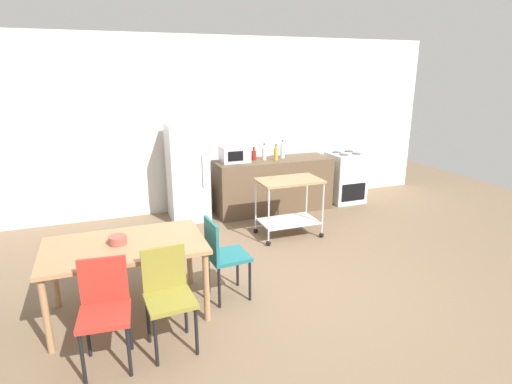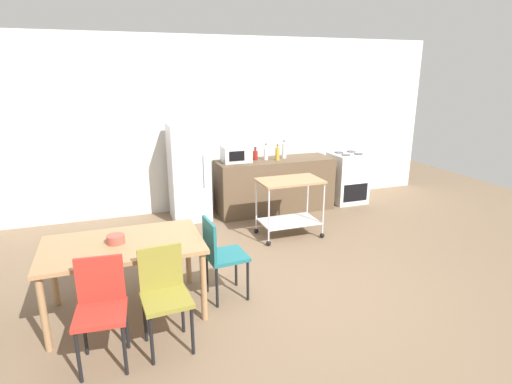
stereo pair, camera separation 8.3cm
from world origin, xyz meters
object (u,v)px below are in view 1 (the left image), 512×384
(dining_table, at_px, (125,251))
(chair_olive, at_px, (168,292))
(microwave, at_px, (235,154))
(fruit_bowl, at_px, (118,240))
(chair_red, at_px, (105,306))
(stove_oven, at_px, (345,177))
(bottle_sparkling_water, at_px, (264,153))
(kitchen_cart, at_px, (289,198))
(bottle_soda, at_px, (254,155))
(refrigerator, at_px, (188,173))
(chair_teal, at_px, (222,253))
(bottle_hot_sauce, at_px, (282,150))
(bottle_olive_oil, at_px, (276,154))

(dining_table, bearing_deg, chair_olive, -65.14)
(microwave, height_order, fruit_bowl, microwave)
(chair_red, distance_m, chair_olive, 0.52)
(dining_table, relative_size, stove_oven, 1.63)
(bottle_sparkling_water, bearing_deg, kitchen_cart, -94.25)
(chair_olive, distance_m, kitchen_cart, 2.81)
(chair_red, height_order, bottle_soda, bottle_soda)
(bottle_soda, bearing_deg, kitchen_cart, -86.22)
(kitchen_cart, height_order, bottle_sparkling_water, bottle_sparkling_water)
(dining_table, xyz_separation_m, microwave, (1.92, 2.48, 0.36))
(chair_olive, bearing_deg, bottle_soda, 54.38)
(refrigerator, xyz_separation_m, bottle_soda, (1.13, -0.01, 0.21))
(chair_teal, distance_m, bottle_hot_sauce, 3.17)
(dining_table, bearing_deg, microwave, 52.32)
(dining_table, bearing_deg, refrigerator, 65.80)
(stove_oven, xyz_separation_m, microwave, (-2.12, 0.03, 0.58))
(kitchen_cart, distance_m, bottle_soda, 1.30)
(bottle_sparkling_water, height_order, bottle_hot_sauce, bottle_hot_sauce)
(microwave, distance_m, bottle_soda, 0.35)
(kitchen_cart, bearing_deg, bottle_soda, 93.78)
(chair_red, relative_size, chair_teal, 1.00)
(dining_table, distance_m, bottle_soda, 3.40)
(microwave, distance_m, bottle_hot_sauce, 0.86)
(bottle_soda, relative_size, bottle_sparkling_water, 0.79)
(kitchen_cart, xyz_separation_m, bottle_soda, (-0.08, 1.23, 0.41))
(bottle_soda, bearing_deg, dining_table, -131.98)
(refrigerator, bearing_deg, chair_olive, -104.88)
(chair_olive, distance_m, chair_teal, 0.88)
(stove_oven, bearing_deg, bottle_hot_sauce, 178.15)
(chair_red, bearing_deg, bottle_sparkling_water, 55.37)
(stove_oven, relative_size, microwave, 2.00)
(refrigerator, xyz_separation_m, fruit_bowl, (-1.19, -2.51, 0.02))
(chair_red, xyz_separation_m, stove_oven, (4.26, 3.13, -0.07))
(bottle_hot_sauce, bearing_deg, stove_oven, -1.85)
(refrigerator, bearing_deg, microwave, -3.59)
(chair_red, relative_size, bottle_soda, 4.14)
(dining_table, bearing_deg, bottle_soda, 48.02)
(bottle_olive_oil, distance_m, fruit_bowl, 3.55)
(dining_table, distance_m, chair_teal, 0.97)
(chair_red, relative_size, stove_oven, 0.97)
(chair_red, height_order, bottle_olive_oil, bottle_olive_oil)
(chair_olive, bearing_deg, fruit_bowl, 114.62)
(fruit_bowl, bearing_deg, chair_olive, -61.74)
(microwave, bearing_deg, fruit_bowl, -128.70)
(microwave, bearing_deg, stove_oven, -0.87)
(bottle_olive_oil, bearing_deg, bottle_soda, 154.73)
(bottle_soda, bearing_deg, refrigerator, 179.34)
(stove_oven, distance_m, kitchen_cart, 2.05)
(stove_oven, bearing_deg, bottle_sparkling_water, 179.35)
(chair_olive, bearing_deg, bottle_olive_oil, 48.80)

